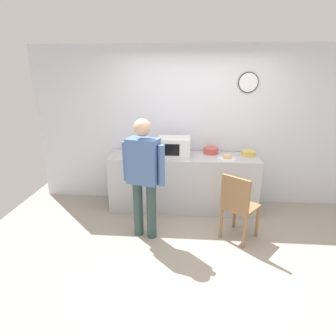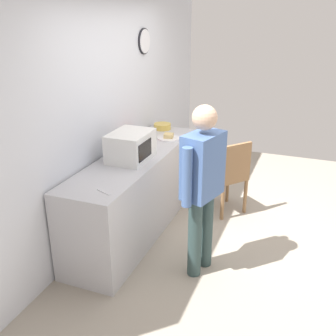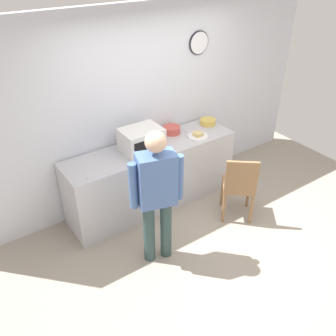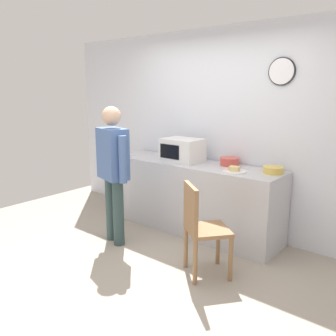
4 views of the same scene
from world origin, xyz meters
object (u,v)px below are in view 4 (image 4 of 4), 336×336
Objects in this scene: spoon_utensil at (131,155)px; wooden_chair at (201,226)px; salad_bowl at (229,161)px; microwave at (182,150)px; person_standing at (113,165)px; sandwich_plate at (234,170)px; fork_utensil at (245,168)px; cereal_bowl at (273,170)px.

spoon_utensil is 0.18× the size of wooden_chair.
salad_bowl reaches higher than spoon_utensil.
wooden_chair is at bearing -44.38° from microwave.
spoon_utensil is at bearing 156.38° from wooden_chair.
wooden_chair is (1.25, 0.00, -0.44)m from person_standing.
salad_bowl is at bearing 17.39° from microwave.
person_standing is at bearing -146.36° from sandwich_plate.
salad_bowl is 1.44m from spoon_utensil.
spoon_utensil is 1.91m from wooden_chair.
sandwich_plate is at bearing -92.77° from fork_utensil.
fork_utensil is 1.00× the size of spoon_utensil.
microwave reaches higher than fork_utensil.
sandwich_plate is (0.82, -0.11, -0.13)m from microwave.
spoon_utensil is (-1.41, -0.32, -0.04)m from salad_bowl.
person_standing is at bearing -131.28° from salad_bowl.
spoon_utensil is 0.89m from person_standing.
salad_bowl reaches higher than cereal_bowl.
microwave is 2.94× the size of spoon_utensil.
microwave reaches higher than cereal_bowl.
microwave is at bearing 135.62° from wooden_chair.
sandwich_plate is 1.62× the size of spoon_utensil.
microwave is 1.37m from wooden_chair.
sandwich_plate is at bearing 95.87° from wooden_chair.
microwave is at bearing 9.30° from spoon_utensil.
salad_bowl is 0.25m from fork_utensil.
cereal_bowl is (0.59, -0.06, -0.01)m from salad_bowl.
salad_bowl is at bearing 128.05° from sandwich_plate.
fork_utensil is at bearing 40.64° from person_standing.
salad_bowl is (-0.23, 0.29, 0.03)m from sandwich_plate.
fork_utensil is 1.09m from wooden_chair.
wooden_chair reaches higher than fork_utensil.
salad_bowl is at bearing 106.13° from wooden_chair.
cereal_bowl is at bearing 7.31° from spoon_utensil.
person_standing is at bearing -139.36° from fork_utensil.
fork_utensil and spoon_utensil have the same top height.
person_standing reaches higher than salad_bowl.
salad_bowl is at bearing 12.78° from spoon_utensil.
fork_utensil is 1.67m from spoon_utensil.
wooden_chair is at bearing 0.16° from person_standing.
salad_bowl is (0.59, 0.19, -0.10)m from microwave.
cereal_bowl reaches higher than sandwich_plate.
spoon_utensil is (-0.81, -0.13, -0.15)m from microwave.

